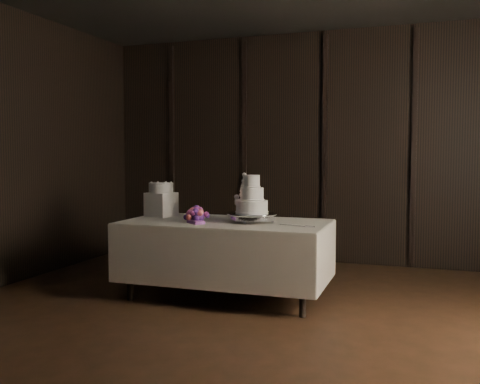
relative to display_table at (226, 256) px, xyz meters
name	(u,v)px	position (x,y,z in m)	size (l,w,h in m)	color
room	(232,141)	(0.59, -1.40, 1.08)	(6.08, 7.08, 3.08)	black
display_table	(226,256)	(0.00, 0.00, 0.00)	(2.00, 1.06, 0.76)	beige
cake_stand	(252,218)	(0.27, 0.01, 0.39)	(0.48, 0.48, 0.09)	silver
wedding_cake	(249,198)	(0.24, -0.01, 0.58)	(0.35, 0.30, 0.37)	white
bouquet	(196,215)	(-0.25, -0.14, 0.41)	(0.29, 0.39, 0.19)	#B23F3E
box_pedestal	(161,204)	(-0.79, 0.18, 0.47)	(0.26, 0.26, 0.25)	white
small_cake	(161,188)	(-0.79, 0.18, 0.64)	(0.26, 0.26, 0.10)	white
cake_knife	(292,226)	(0.70, -0.14, 0.35)	(0.37, 0.02, 0.01)	silver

